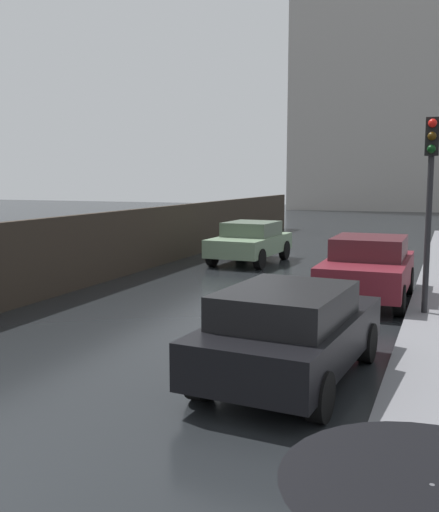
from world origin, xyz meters
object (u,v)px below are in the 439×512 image
at_px(car_black_near_kerb, 290,331).
at_px(traffic_light, 430,178).
at_px(car_maroon_behind_camera, 368,268).
at_px(car_green_mid_road, 250,241).

bearing_deg(car_black_near_kerb, traffic_light, 75.01).
xyz_separation_m(car_maroon_behind_camera, traffic_light, (1.35, -1.46, 2.11)).
height_order(car_green_mid_road, traffic_light, traffic_light).
bearing_deg(traffic_light, car_maroon_behind_camera, 132.59).
relative_size(car_green_mid_road, traffic_light, 1.00).
xyz_separation_m(car_green_mid_road, traffic_light, (5.98, -6.53, 2.16)).
relative_size(car_black_near_kerb, traffic_light, 1.02).
distance_m(car_black_near_kerb, car_green_mid_road, 11.96).
height_order(car_maroon_behind_camera, traffic_light, traffic_light).
distance_m(car_green_mid_road, traffic_light, 9.12).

